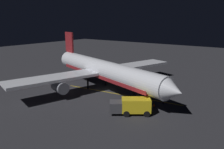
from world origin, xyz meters
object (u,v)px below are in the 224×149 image
at_px(traffic_cone_near_right, 145,93).
at_px(ground_crew_worker, 164,99).
at_px(traffic_cone_under_wing, 137,84).
at_px(traffic_cone_far, 154,105).
at_px(baggage_truck, 132,106).
at_px(traffic_cone_near_left, 164,93).
at_px(catering_truck, 116,73).
at_px(airliner, 102,70).

bearing_deg(traffic_cone_near_right, ground_crew_worker, 62.27).
bearing_deg(traffic_cone_under_wing, traffic_cone_far, 44.01).
distance_m(baggage_truck, ground_crew_worker, 6.98).
bearing_deg(traffic_cone_near_left, catering_truck, -107.12).
xyz_separation_m(traffic_cone_near_right, traffic_cone_under_wing, (-4.46, -4.55, 0.00)).
bearing_deg(catering_truck, traffic_cone_near_left, 72.88).
xyz_separation_m(catering_truck, traffic_cone_under_wing, (2.28, 6.97, -0.97)).
xyz_separation_m(catering_truck, traffic_cone_near_left, (4.35, 14.12, -0.97)).
bearing_deg(catering_truck, airliner, 17.85).
relative_size(catering_truck, ground_crew_worker, 3.50).
bearing_deg(ground_crew_worker, traffic_cone_near_left, -156.97).
distance_m(traffic_cone_near_right, traffic_cone_far, 5.76).
distance_m(catering_truck, traffic_cone_under_wing, 7.39).
distance_m(baggage_truck, traffic_cone_near_left, 11.54).
xyz_separation_m(baggage_truck, traffic_cone_near_left, (-11.50, 0.00, -1.00)).
bearing_deg(catering_truck, traffic_cone_under_wing, 71.91).
height_order(baggage_truck, catering_truck, baggage_truck).
relative_size(catering_truck, traffic_cone_under_wing, 11.08).
bearing_deg(baggage_truck, traffic_cone_near_left, 179.99).
xyz_separation_m(catering_truck, traffic_cone_far, (11.00, 15.40, -0.97)).
bearing_deg(airliner, catering_truck, -162.15).
xyz_separation_m(traffic_cone_near_left, traffic_cone_near_right, (2.39, -2.61, 0.00)).
height_order(ground_crew_worker, traffic_cone_far, ground_crew_worker).
xyz_separation_m(airliner, ground_crew_worker, (0.25, 13.30, -3.09)).
relative_size(airliner, traffic_cone_far, 67.43).
height_order(airliner, ground_crew_worker, airliner).
distance_m(baggage_truck, traffic_cone_under_wing, 15.38).
xyz_separation_m(ground_crew_worker, traffic_cone_near_right, (-2.45, -4.66, -0.64)).
bearing_deg(baggage_truck, traffic_cone_near_right, -164.06).
relative_size(traffic_cone_near_left, traffic_cone_near_right, 1.00).
relative_size(airliner, baggage_truck, 6.14).
xyz_separation_m(baggage_truck, traffic_cone_under_wing, (-13.57, -7.16, -1.00)).
bearing_deg(baggage_truck, traffic_cone_far, 165.29).
height_order(catering_truck, traffic_cone_near_left, catering_truck).
relative_size(baggage_truck, traffic_cone_near_right, 10.99).
xyz_separation_m(airliner, catering_truck, (-8.94, -2.88, -2.75)).
xyz_separation_m(baggage_truck, catering_truck, (-15.85, -14.12, -0.03)).
height_order(traffic_cone_near_left, traffic_cone_under_wing, same).
xyz_separation_m(catering_truck, ground_crew_worker, (9.19, 16.18, -0.34)).
height_order(baggage_truck, traffic_cone_far, baggage_truck).
xyz_separation_m(traffic_cone_near_right, traffic_cone_far, (4.26, 3.88, 0.00)).
xyz_separation_m(ground_crew_worker, traffic_cone_far, (1.81, -0.79, -0.64)).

